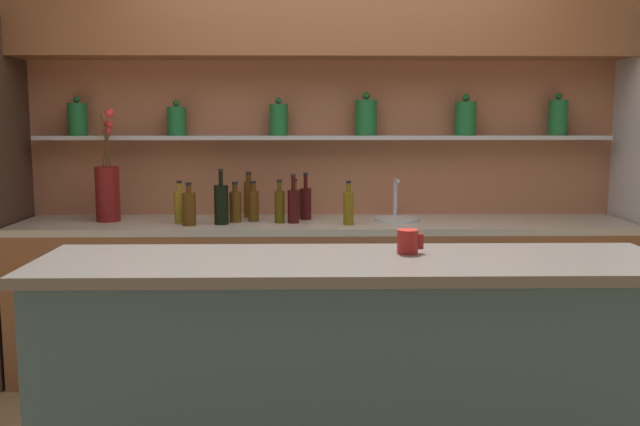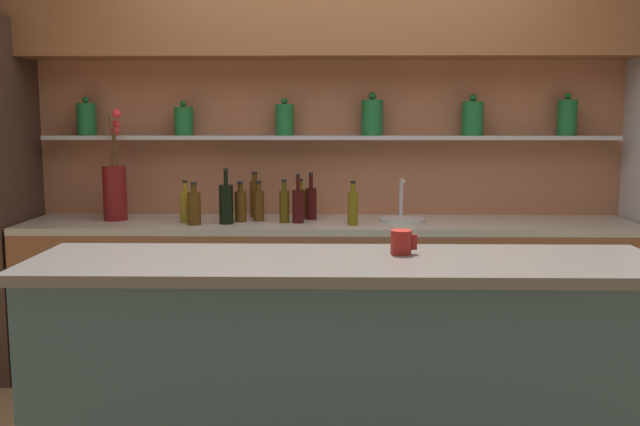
# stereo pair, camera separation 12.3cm
# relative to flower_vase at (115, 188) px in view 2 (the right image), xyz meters

# --- Properties ---
(back_wall_unit) EXTENTS (5.20, 0.44, 2.60)m
(back_wall_unit) POSITION_rel_flower_vase_xyz_m (1.35, 0.25, 0.44)
(back_wall_unit) COLOR #A86647
(back_wall_unit) RESTS_ON ground_plane
(back_counter_unit) EXTENTS (3.60, 0.62, 0.92)m
(back_counter_unit) POSITION_rel_flower_vase_xyz_m (1.28, -0.03, -0.65)
(back_counter_unit) COLOR brown
(back_counter_unit) RESTS_ON ground_plane
(island_counter) EXTENTS (2.32, 0.61, 1.02)m
(island_counter) POSITION_rel_flower_vase_xyz_m (1.35, -1.65, -0.60)
(island_counter) COLOR #334C56
(island_counter) RESTS_ON ground_plane
(flower_vase) EXTENTS (0.14, 0.14, 0.66)m
(flower_vase) POSITION_rel_flower_vase_xyz_m (0.00, 0.00, 0.00)
(flower_vase) COLOR maroon
(flower_vase) RESTS_ON back_counter_unit
(sink_fixture) EXTENTS (0.27, 0.27, 0.25)m
(sink_fixture) POSITION_rel_flower_vase_xyz_m (1.71, -0.03, -0.17)
(sink_fixture) COLOR #B7B7BC
(sink_fixture) RESTS_ON back_counter_unit
(bottle_wine_0) EXTENTS (0.07, 0.07, 0.28)m
(bottle_wine_0) POSITION_rel_flower_vase_xyz_m (1.17, 0.05, -0.09)
(bottle_wine_0) COLOR #380C0C
(bottle_wine_0) RESTS_ON back_counter_unit
(bottle_wine_1) EXTENTS (0.07, 0.07, 0.29)m
(bottle_wine_1) POSITION_rel_flower_vase_xyz_m (1.10, -0.10, -0.09)
(bottle_wine_1) COLOR #380C0C
(bottle_wine_1) RESTS_ON back_counter_unit
(bottle_oil_2) EXTENTS (0.06, 0.06, 0.25)m
(bottle_oil_2) POSITION_rel_flower_vase_xyz_m (1.02, -0.09, -0.09)
(bottle_oil_2) COLOR #47380A
(bottle_oil_2) RESTS_ON back_counter_unit
(bottle_oil_3) EXTENTS (0.06, 0.06, 0.24)m
(bottle_oil_3) POSITION_rel_flower_vase_xyz_m (1.10, 0.10, -0.10)
(bottle_oil_3) COLOR brown
(bottle_oil_3) RESTS_ON back_counter_unit
(bottle_spirit_4) EXTENTS (0.06, 0.06, 0.28)m
(bottle_spirit_4) POSITION_rel_flower_vase_xyz_m (0.82, 0.15, -0.07)
(bottle_spirit_4) COLOR #4C2D0C
(bottle_spirit_4) RESTS_ON back_counter_unit
(bottle_spirit_5) EXTENTS (0.08, 0.08, 0.24)m
(bottle_spirit_5) POSITION_rel_flower_vase_xyz_m (0.51, -0.18, -0.09)
(bottle_spirit_5) COLOR #4C2D0C
(bottle_spirit_5) RESTS_ON back_counter_unit
(bottle_wine_6) EXTENTS (0.08, 0.08, 0.32)m
(bottle_wine_6) POSITION_rel_flower_vase_xyz_m (0.68, -0.14, -0.07)
(bottle_wine_6) COLOR black
(bottle_wine_6) RESTS_ON back_counter_unit
(bottle_spirit_7) EXTENTS (0.06, 0.06, 0.24)m
(bottle_spirit_7) POSITION_rel_flower_vase_xyz_m (0.86, -0.03, -0.09)
(bottle_spirit_7) COLOR #4C2D0C
(bottle_spirit_7) RESTS_ON back_counter_unit
(bottle_oil_8) EXTENTS (0.06, 0.06, 0.25)m
(bottle_oil_8) POSITION_rel_flower_vase_xyz_m (1.41, -0.18, -0.09)
(bottle_oil_8) COLOR brown
(bottle_oil_8) RESTS_ON back_counter_unit
(bottle_spirit_9) EXTENTS (0.07, 0.07, 0.24)m
(bottle_spirit_9) POSITION_rel_flower_vase_xyz_m (0.76, -0.06, -0.10)
(bottle_spirit_9) COLOR #4C2D0C
(bottle_spirit_9) RESTS_ON back_counter_unit
(bottle_oil_10) EXTENTS (0.06, 0.06, 0.25)m
(bottle_oil_10) POSITION_rel_flower_vase_xyz_m (0.44, -0.08, -0.09)
(bottle_oil_10) COLOR olive
(bottle_oil_10) RESTS_ON back_counter_unit
(coffee_mug) EXTENTS (0.10, 0.08, 0.09)m
(coffee_mug) POSITION_rel_flower_vase_xyz_m (1.56, -1.55, -0.05)
(coffee_mug) COLOR maroon
(coffee_mug) RESTS_ON island_counter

